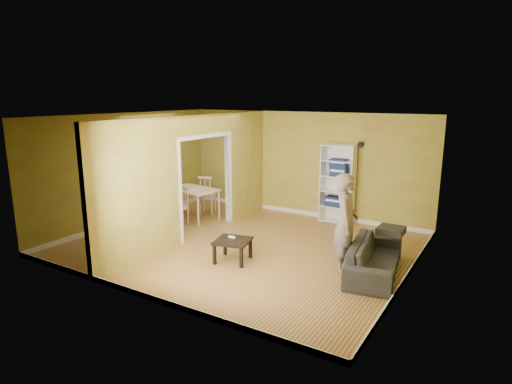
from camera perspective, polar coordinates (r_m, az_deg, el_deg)
room_shell at (r=8.46m, az=-1.86°, el=1.22°), size 6.50×6.50×6.50m
partition at (r=9.16m, az=-8.16°, el=2.00°), size 0.22×5.50×2.60m
wall_speaker at (r=10.14m, az=13.81°, el=6.23°), size 0.10×0.10×0.10m
sofa at (r=7.63m, az=15.57°, el=-7.82°), size 2.04×1.12×0.74m
person at (r=7.43m, az=11.93°, el=-2.98°), size 0.87×0.76×2.02m
bookshelf at (r=10.36m, az=10.92°, el=1.10°), size 0.79×0.35×1.87m
paper_box_navy_a at (r=10.42m, az=10.53°, el=-1.21°), size 0.45×0.29×0.23m
paper_box_navy_b at (r=10.25m, az=11.02°, el=2.66°), size 0.40×0.26×0.20m
paper_box_navy_c at (r=10.23m, az=10.99°, el=3.76°), size 0.39×0.25×0.20m
coffee_table at (r=7.90m, az=-3.12°, el=-6.82°), size 0.61×0.61×0.41m
game_controller at (r=7.99m, az=-3.23°, el=-6.00°), size 0.14×0.04×0.03m
dining_table at (r=10.61m, az=-8.47°, el=0.02°), size 1.21×0.80×0.75m
chair_left at (r=11.15m, az=-11.04°, el=-0.65°), size 0.46×0.46×0.90m
chair_near at (r=10.18m, az=-10.13°, el=-1.90°), size 0.54×0.54×0.89m
chair_far at (r=11.11m, az=-6.49°, el=-0.27°), size 0.59×0.59×1.00m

